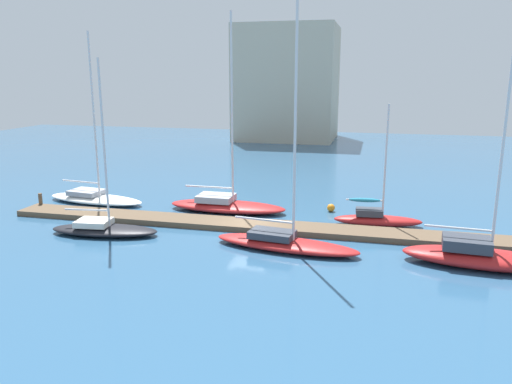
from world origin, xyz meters
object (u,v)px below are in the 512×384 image
sailboat_2 (226,204)px  sailboat_4 (376,218)px  sailboat_1 (103,228)px  sailboat_3 (284,241)px  sailboat_0 (94,197)px  harbor_building_distant (287,83)px  sailboat_5 (480,256)px  mooring_buoy_orange (331,208)px

sailboat_2 → sailboat_4: 10.96m
sailboat_1 → sailboat_2: (5.92, 7.21, 0.09)m
sailboat_1 → sailboat_4: sailboat_1 is taller
sailboat_1 → sailboat_4: size_ratio=1.34×
sailboat_2 → sailboat_3: 9.26m
sailboat_4 → sailboat_0: bearing=172.4°
sailboat_3 → sailboat_4: 8.02m
sailboat_2 → sailboat_3: bearing=-50.8°
sailboat_3 → harbor_building_distant: harbor_building_distant is taller
sailboat_0 → sailboat_4: 21.86m
sailboat_1 → harbor_building_distant: harbor_building_distant is taller
sailboat_0 → sailboat_1: bearing=-48.3°
sailboat_5 → harbor_building_distant: size_ratio=0.63×
sailboat_0 → mooring_buoy_orange: size_ratio=22.61×
sailboat_2 → sailboat_5: bearing=-23.9°
sailboat_0 → sailboat_1: size_ratio=1.20×
mooring_buoy_orange → sailboat_5: bearing=-46.7°
sailboat_3 → harbor_building_distant: 53.64m
sailboat_5 → mooring_buoy_orange: (-8.64, 9.17, -0.32)m
sailboat_0 → sailboat_4: (21.83, -1.10, 0.05)m
sailboat_3 → sailboat_5: sailboat_3 is taller
sailboat_1 → sailboat_5: (22.18, -0.23, 0.16)m
sailboat_1 → harbor_building_distant: 52.86m
sailboat_5 → sailboat_0: bearing=169.6°
sailboat_1 → sailboat_0: bearing=118.6°
sailboat_0 → sailboat_2: size_ratio=0.92×
sailboat_5 → harbor_building_distant: (-19.79, 52.39, 8.11)m
mooring_buoy_orange → sailboat_4: bearing=-40.6°
mooring_buoy_orange → sailboat_0: bearing=-174.7°
harbor_building_distant → sailboat_0: bearing=-99.3°
sailboat_1 → sailboat_3: size_ratio=0.77×
sailboat_0 → harbor_building_distant: bearing=87.6°
sailboat_4 → harbor_building_distant: size_ratio=0.47×
sailboat_3 → sailboat_4: (5.14, 6.15, -0.00)m
sailboat_1 → sailboat_2: sailboat_2 is taller
sailboat_5 → harbor_building_distant: harbor_building_distant is taller
sailboat_0 → sailboat_2: sailboat_2 is taller
sailboat_1 → sailboat_5: sailboat_5 is taller
sailboat_0 → sailboat_5: 28.19m
sailboat_1 → sailboat_4: 17.90m
sailboat_3 → sailboat_5: size_ratio=1.28×
sailboat_5 → harbor_building_distant: bearing=115.6°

